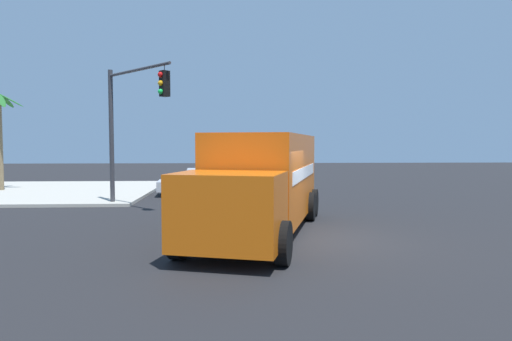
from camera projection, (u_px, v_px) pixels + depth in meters
ground_plane at (323, 240)px, 12.59m from camera, size 100.00×100.00×0.00m
sidewalk_corner_far at (46, 191)px, 24.72m from camera, size 11.75×11.75×0.14m
delivery_truck at (263, 181)px, 13.68m from camera, size 8.90×4.81×2.98m
traffic_light_primary at (128, 113)px, 18.60m from camera, size 3.44×3.17×5.76m
pickup_silver at (208, 181)px, 23.54m from camera, size 2.55×5.33×1.38m
palm_tree_far at (0, 127)px, 24.65m from camera, size 2.40×2.57×5.33m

